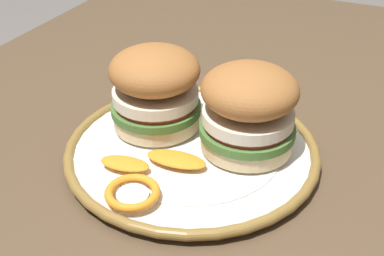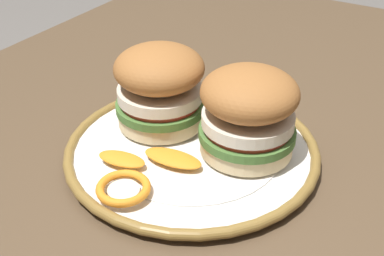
{
  "view_description": "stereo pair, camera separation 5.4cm",
  "coord_description": "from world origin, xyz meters",
  "views": [
    {
      "loc": [
        -0.5,
        -0.17,
        1.07
      ],
      "look_at": [
        -0.05,
        0.03,
        0.76
      ],
      "focal_mm": 47.41,
      "sensor_mm": 36.0,
      "label": 1
    },
    {
      "loc": [
        -0.47,
        -0.22,
        1.07
      ],
      "look_at": [
        -0.05,
        0.03,
        0.76
      ],
      "focal_mm": 47.41,
      "sensor_mm": 36.0,
      "label": 2
    }
  ],
  "objects": [
    {
      "name": "orange_peel_curled",
      "position": [
        -0.16,
        0.04,
        0.74
      ],
      "size": [
        0.07,
        0.07,
        0.01
      ],
      "color": "orange",
      "rests_on": "dinner_plate"
    },
    {
      "name": "dinner_plate",
      "position": [
        -0.05,
        0.03,
        0.73
      ],
      "size": [
        0.3,
        0.3,
        0.02
      ],
      "color": "white",
      "rests_on": "dining_table"
    },
    {
      "name": "orange_peel_strip_long",
      "position": [
        -0.09,
        0.03,
        0.74
      ],
      "size": [
        0.04,
        0.07,
        0.01
      ],
      "color": "orange",
      "rests_on": "dinner_plate"
    },
    {
      "name": "sandwich_half_left",
      "position": [
        -0.03,
        0.09,
        0.79
      ],
      "size": [
        0.11,
        0.11,
        0.1
      ],
      "color": "beige",
      "rests_on": "dinner_plate"
    },
    {
      "name": "sandwich_half_right",
      "position": [
        -0.03,
        -0.03,
        0.79
      ],
      "size": [
        0.11,
        0.11,
        0.1
      ],
      "color": "beige",
      "rests_on": "dinner_plate"
    },
    {
      "name": "dining_table",
      "position": [
        0.0,
        0.0,
        0.62
      ],
      "size": [
        1.18,
        0.93,
        0.72
      ],
      "color": "brown",
      "rests_on": "ground"
    },
    {
      "name": "orange_peel_strip_short",
      "position": [
        -0.12,
        0.08,
        0.74
      ],
      "size": [
        0.03,
        0.06,
        0.01
      ],
      "color": "orange",
      "rests_on": "dinner_plate"
    }
  ]
}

